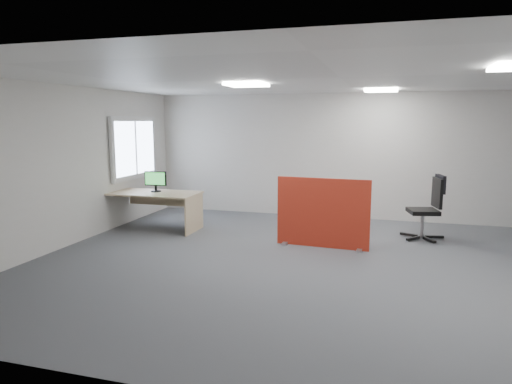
% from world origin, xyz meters
% --- Properties ---
extents(floor, '(9.00, 9.00, 0.00)m').
position_xyz_m(floor, '(0.00, 0.00, 0.00)').
color(floor, '#52555A').
rests_on(floor, ground).
extents(ceiling, '(9.00, 7.00, 0.02)m').
position_xyz_m(ceiling, '(0.00, 0.00, 2.70)').
color(ceiling, white).
rests_on(ceiling, wall_back).
extents(wall_back, '(9.00, 0.02, 2.70)m').
position_xyz_m(wall_back, '(0.00, 3.50, 1.35)').
color(wall_back, silver).
rests_on(wall_back, floor).
extents(wall_front, '(9.00, 0.02, 2.70)m').
position_xyz_m(wall_front, '(0.00, -3.50, 1.35)').
color(wall_front, silver).
rests_on(wall_front, floor).
extents(wall_left, '(0.02, 7.00, 2.70)m').
position_xyz_m(wall_left, '(-4.50, 0.00, 1.35)').
color(wall_left, silver).
rests_on(wall_left, floor).
extents(window, '(0.06, 1.70, 1.30)m').
position_xyz_m(window, '(-4.44, 2.00, 1.55)').
color(window, white).
rests_on(window, wall_left).
extents(ceiling_lights, '(4.10, 4.10, 0.04)m').
position_xyz_m(ceiling_lights, '(0.33, 0.67, 2.67)').
color(ceiling_lights, white).
rests_on(ceiling_lights, ceiling).
extents(red_divider, '(1.56, 0.30, 1.17)m').
position_xyz_m(red_divider, '(-0.33, 0.99, 0.57)').
color(red_divider, '#A62615').
rests_on(red_divider, floor).
extents(second_desk, '(1.75, 0.87, 0.73)m').
position_xyz_m(second_desk, '(-3.68, 1.42, 0.56)').
color(second_desk, tan).
rests_on(second_desk, floor).
extents(monitor_second, '(0.44, 0.20, 0.40)m').
position_xyz_m(monitor_second, '(-3.69, 1.48, 0.95)').
color(monitor_second, black).
rests_on(monitor_second, second_desk).
extents(office_chair, '(0.76, 0.74, 1.14)m').
position_xyz_m(office_chair, '(1.44, 2.06, 0.65)').
color(office_chair, black).
rests_on(office_chair, floor).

